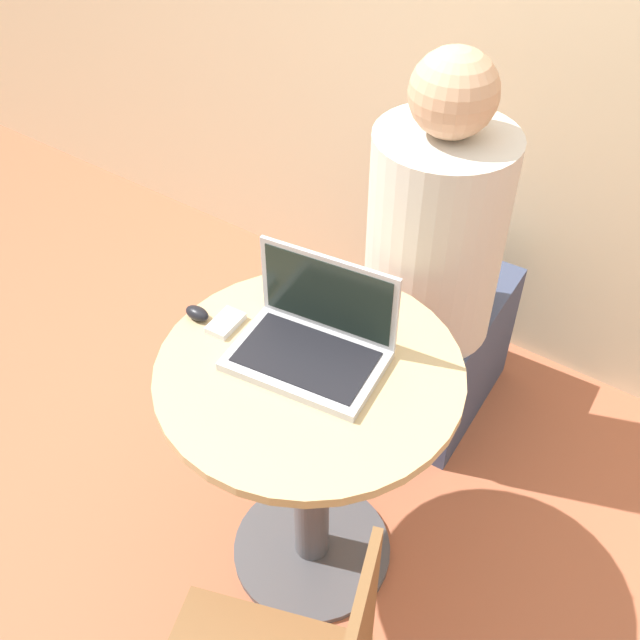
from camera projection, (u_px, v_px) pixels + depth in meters
ground_plane at (312, 550)px, 2.14m from camera, size 12.00×12.00×0.00m
round_table at (310, 440)px, 1.80m from camera, size 0.68×0.68×0.75m
laptop at (313, 338)px, 1.63m from camera, size 0.35×0.26×0.22m
cell_phone at (227, 322)px, 1.73m from camera, size 0.06×0.09×0.02m
computer_mouse at (197, 313)px, 1.74m from camera, size 0.06×0.04×0.03m
person_seated at (436, 290)px, 2.17m from camera, size 0.38×0.57×1.27m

